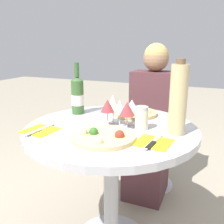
% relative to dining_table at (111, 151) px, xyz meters
% --- Properties ---
extents(dining_table, '(0.90, 0.90, 0.73)m').
position_rel_dining_table_xyz_m(dining_table, '(0.00, 0.00, 0.00)').
color(dining_table, '#B2B2B7').
rests_on(dining_table, ground_plane).
extents(chair_behind_diner, '(0.41, 0.41, 0.86)m').
position_rel_dining_table_xyz_m(chair_behind_diner, '(0.06, 0.79, -0.18)').
color(chair_behind_diner, silver).
rests_on(chair_behind_diner, ground_plane).
extents(seated_diner, '(0.34, 0.44, 1.16)m').
position_rel_dining_table_xyz_m(seated_diner, '(0.06, 0.65, -0.07)').
color(seated_diner, '#512D33').
rests_on(seated_diner, ground_plane).
extents(pizza_large, '(0.29, 0.29, 0.05)m').
position_rel_dining_table_xyz_m(pizza_large, '(0.04, -0.18, 0.15)').
color(pizza_large, '#E5C17F').
rests_on(pizza_large, dining_table).
extents(pizza_small_far, '(0.26, 0.26, 0.05)m').
position_rel_dining_table_xyz_m(pizza_small_far, '(0.05, 0.26, 0.15)').
color(pizza_small_far, '#DBB26B').
rests_on(pizza_small_far, dining_table).
extents(wine_bottle, '(0.08, 0.08, 0.31)m').
position_rel_dining_table_xyz_m(wine_bottle, '(-0.29, 0.16, 0.26)').
color(wine_bottle, '#38602D').
rests_on(wine_bottle, dining_table).
extents(tall_carafe, '(0.08, 0.08, 0.36)m').
position_rel_dining_table_xyz_m(tall_carafe, '(0.33, 0.02, 0.31)').
color(tall_carafe, tan).
rests_on(tall_carafe, dining_table).
extents(sugar_shaker, '(0.07, 0.07, 0.12)m').
position_rel_dining_table_xyz_m(sugar_shaker, '(0.16, 0.02, 0.20)').
color(sugar_shaker, silver).
rests_on(sugar_shaker, dining_table).
extents(wine_glass_center, '(0.07, 0.07, 0.14)m').
position_rel_dining_table_xyz_m(wine_glass_center, '(0.03, 0.04, 0.24)').
color(wine_glass_center, silver).
rests_on(wine_glass_center, dining_table).
extents(wine_glass_front_right, '(0.08, 0.08, 0.14)m').
position_rel_dining_table_xyz_m(wine_glass_front_right, '(0.09, -0.00, 0.24)').
color(wine_glass_front_right, silver).
rests_on(wine_glass_front_right, dining_table).
extents(wine_glass_back_left, '(0.07, 0.07, 0.16)m').
position_rel_dining_table_xyz_m(wine_glass_back_left, '(-0.02, 0.08, 0.25)').
color(wine_glass_back_left, silver).
rests_on(wine_glass_back_left, dining_table).
extents(wine_glass_front_left, '(0.07, 0.07, 0.14)m').
position_rel_dining_table_xyz_m(wine_glass_front_left, '(-0.02, -0.00, 0.25)').
color(wine_glass_front_left, silver).
rests_on(wine_glass_front_left, dining_table).
extents(wine_glass_back_right, '(0.08, 0.08, 0.14)m').
position_rel_dining_table_xyz_m(wine_glass_back_right, '(0.09, 0.08, 0.24)').
color(wine_glass_back_right, silver).
rests_on(wine_glass_back_right, dining_table).
extents(place_setting_left, '(0.16, 0.19, 0.01)m').
position_rel_dining_table_xyz_m(place_setting_left, '(-0.30, -0.20, 0.14)').
color(place_setting_left, yellow).
rests_on(place_setting_left, dining_table).
extents(place_setting_right, '(0.17, 0.19, 0.01)m').
position_rel_dining_table_xyz_m(place_setting_right, '(0.26, -0.14, 0.14)').
color(place_setting_right, yellow).
rests_on(place_setting_right, dining_table).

